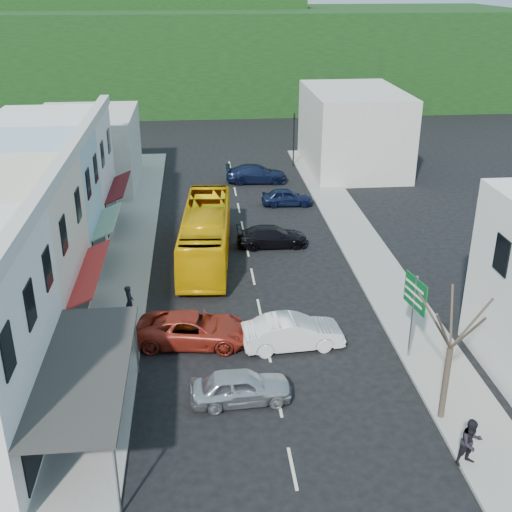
{
  "coord_description": "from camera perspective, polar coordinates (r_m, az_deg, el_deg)",
  "views": [
    {
      "loc": [
        -3.0,
        -25.8,
        16.37
      ],
      "look_at": [
        0.0,
        6.0,
        2.2
      ],
      "focal_mm": 45.0,
      "sensor_mm": 36.0,
      "label": 1
    }
  ],
  "objects": [
    {
      "name": "car_silver",
      "position": [
        27.0,
        -1.38,
        -11.57
      ],
      "size": [
        4.5,
        2.06,
        1.4
      ],
      "primitive_type": "imported",
      "rotation": [
        0.0,
        0.0,
        1.63
      ],
      "color": "silver",
      "rests_on": "ground"
    },
    {
      "name": "car_black_near",
      "position": [
        41.6,
        1.46,
        1.79
      ],
      "size": [
        4.5,
        1.85,
        1.4
      ],
      "primitive_type": "imported",
      "rotation": [
        0.0,
        0.0,
        1.57
      ],
      "color": "black",
      "rests_on": "ground"
    },
    {
      "name": "ground",
      "position": [
        30.7,
        1.06,
        -8.3
      ],
      "size": [
        120.0,
        120.0,
        0.0
      ],
      "primitive_type": "plane",
      "color": "black",
      "rests_on": "ground"
    },
    {
      "name": "direction_sign",
      "position": [
        29.85,
        13.74,
        -5.39
      ],
      "size": [
        0.87,
        1.96,
        4.19
      ],
      "primitive_type": null,
      "rotation": [
        0.0,
        0.0,
        0.18
      ],
      "color": "#085521",
      "rests_on": "ground"
    },
    {
      "name": "car_white",
      "position": [
        30.58,
        3.28,
        -6.95
      ],
      "size": [
        4.52,
        2.12,
        1.4
      ],
      "primitive_type": "imported",
      "rotation": [
        0.0,
        0.0,
        1.64
      ],
      "color": "white",
      "rests_on": "ground"
    },
    {
      "name": "street_tree",
      "position": [
        25.64,
        16.89,
        -7.84
      ],
      "size": [
        2.91,
        2.91,
        6.64
      ],
      "primitive_type": null,
      "rotation": [
        0.0,
        0.0,
        -0.2
      ],
      "color": "#32271E",
      "rests_on": "ground"
    },
    {
      "name": "pedestrian_right",
      "position": [
        24.95,
        18.53,
        -15.6
      ],
      "size": [
        0.79,
        0.6,
        1.7
      ],
      "primitive_type": "imported",
      "rotation": [
        0.0,
        0.0,
        0.26
      ],
      "color": "black",
      "rests_on": "sidewalk_right"
    },
    {
      "name": "bus",
      "position": [
        39.66,
        -4.48,
        1.91
      ],
      "size": [
        3.4,
        11.76,
        3.1
      ],
      "primitive_type": "imported",
      "rotation": [
        0.0,
        0.0,
        -0.08
      ],
      "color": "#F6B804",
      "rests_on": "ground"
    },
    {
      "name": "distant_block_left",
      "position": [
        55.2,
        -14.8,
        9.12
      ],
      "size": [
        8.0,
        10.0,
        6.0
      ],
      "primitive_type": "cube",
      "color": "#B7B2A8",
      "rests_on": "ground"
    },
    {
      "name": "shopfront_row",
      "position": [
        34.52,
        -20.96,
        1.27
      ],
      "size": [
        8.25,
        30.0,
        8.0
      ],
      "color": "silver",
      "rests_on": "ground"
    },
    {
      "name": "car_navy_mid",
      "position": [
        49.14,
        2.79,
        5.3
      ],
      "size": [
        4.49,
        2.02,
        1.4
      ],
      "primitive_type": "imported",
      "rotation": [
        0.0,
        0.0,
        1.52
      ],
      "color": "black",
      "rests_on": "ground"
    },
    {
      "name": "pedestrian_left",
      "position": [
        33.24,
        -11.17,
        -4.12
      ],
      "size": [
        0.5,
        0.66,
        1.7
      ],
      "primitive_type": "imported",
      "rotation": [
        0.0,
        0.0,
        1.75
      ],
      "color": "black",
      "rests_on": "sidewalk_left"
    },
    {
      "name": "traffic_signal",
      "position": [
        59.11,
        3.38,
        10.26
      ],
      "size": [
        0.87,
        1.17,
        4.88
      ],
      "primitive_type": null,
      "rotation": [
        0.0,
        0.0,
        2.94
      ],
      "color": "black",
      "rests_on": "ground"
    },
    {
      "name": "car_navy_far",
      "position": [
        54.69,
        0.05,
        7.28
      ],
      "size": [
        4.58,
        2.04,
        1.4
      ],
      "primitive_type": "imported",
      "rotation": [
        0.0,
        0.0,
        1.53
      ],
      "color": "black",
      "rests_on": "ground"
    },
    {
      "name": "car_red",
      "position": [
        30.99,
        -5.56,
        -6.57
      ],
      "size": [
        4.8,
        2.45,
        1.4
      ],
      "primitive_type": "imported",
      "rotation": [
        0.0,
        0.0,
        1.45
      ],
      "color": "maroon",
      "rests_on": "ground"
    },
    {
      "name": "sidewalk_right",
      "position": [
        40.71,
        10.03,
        -0.06
      ],
      "size": [
        3.0,
        52.0,
        0.15
      ],
      "primitive_type": "cube",
      "color": "gray",
      "rests_on": "ground"
    },
    {
      "name": "sidewalk_left",
      "position": [
        39.59,
        -11.43,
        -0.89
      ],
      "size": [
        3.0,
        52.0,
        0.15
      ],
      "primitive_type": "cube",
      "color": "gray",
      "rests_on": "ground"
    },
    {
      "name": "distant_block_right",
      "position": [
        58.95,
        8.64,
        11.05
      ],
      "size": [
        8.0,
        12.0,
        7.0
      ],
      "primitive_type": "cube",
      "color": "#B7B2A8",
      "rests_on": "ground"
    },
    {
      "name": "hillside",
      "position": [
        91.41,
        -4.62,
        17.8
      ],
      "size": [
        80.0,
        26.0,
        14.0
      ],
      "color": "black",
      "rests_on": "ground"
    }
  ]
}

